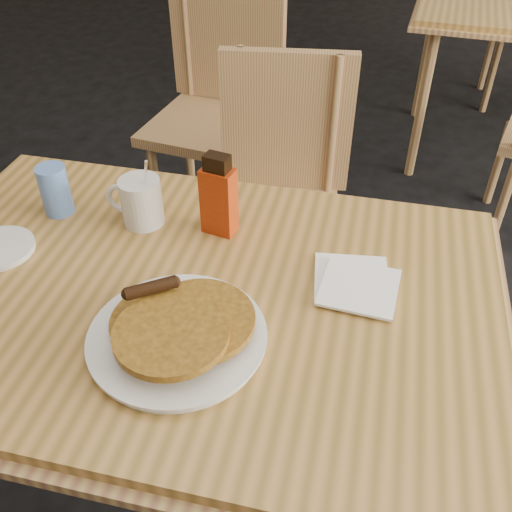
{
  "coord_description": "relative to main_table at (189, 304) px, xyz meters",
  "views": [
    {
      "loc": [
        0.26,
        -0.74,
        1.5
      ],
      "look_at": [
        0.06,
        0.03,
        0.84
      ],
      "focal_mm": 40.0,
      "sensor_mm": 36.0,
      "label": 1
    }
  ],
  "objects": [
    {
      "name": "napkin_stack",
      "position": [
        0.31,
        0.09,
        0.05
      ],
      "size": [
        0.18,
        0.18,
        0.01
      ],
      "rotation": [
        0.0,
        0.0,
        0.16
      ],
      "color": "white",
      "rests_on": "main_table"
    },
    {
      "name": "coffee_mug",
      "position": [
        -0.17,
        0.18,
        0.1
      ],
      "size": [
        0.13,
        0.09,
        0.17
      ],
      "rotation": [
        0.0,
        0.0,
        0.37
      ],
      "color": "silver",
      "rests_on": "main_table"
    },
    {
      "name": "syrup_bottle",
      "position": [
        0.0,
        0.19,
        0.13
      ],
      "size": [
        0.08,
        0.06,
        0.18
      ],
      "rotation": [
        0.0,
        0.0,
        -0.17
      ],
      "color": "maroon",
      "rests_on": "main_table"
    },
    {
      "name": "chair_main_far",
      "position": [
        0.01,
        0.77,
        -0.16
      ],
      "size": [
        0.47,
        0.47,
        0.91
      ],
      "rotation": [
        0.0,
        0.0,
        0.16
      ],
      "color": "tan",
      "rests_on": "floor"
    },
    {
      "name": "chair_wall_extra",
      "position": [
        -0.34,
        1.25,
        -0.1
      ],
      "size": [
        0.5,
        0.5,
        1.02
      ],
      "rotation": [
        0.0,
        0.0,
        -0.11
      ],
      "color": "tan",
      "rests_on": "floor"
    },
    {
      "name": "main_table",
      "position": [
        0.0,
        0.0,
        0.0
      ],
      "size": [
        1.25,
        0.86,
        0.75
      ],
      "rotation": [
        0.0,
        0.0,
        0.03
      ],
      "color": "#B07D3E",
      "rests_on": "floor"
    },
    {
      "name": "floor",
      "position": [
        0.07,
        -0.01,
        -0.71
      ],
      "size": [
        10.0,
        10.0,
        0.0
      ],
      "primitive_type": "plane",
      "color": "black",
      "rests_on": "ground"
    },
    {
      "name": "pancake_plate",
      "position": [
        0.03,
        -0.13,
        0.07
      ],
      "size": [
        0.31,
        0.31,
        0.09
      ],
      "rotation": [
        0.0,
        0.0,
        0.21
      ],
      "color": "silver",
      "rests_on": "main_table"
    },
    {
      "name": "blue_tumbler",
      "position": [
        -0.37,
        0.17,
        0.1
      ],
      "size": [
        0.07,
        0.07,
        0.11
      ],
      "primitive_type": "cylinder",
      "rotation": [
        0.0,
        0.0,
        -0.03
      ],
      "color": "#5983D0",
      "rests_on": "main_table"
    }
  ]
}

